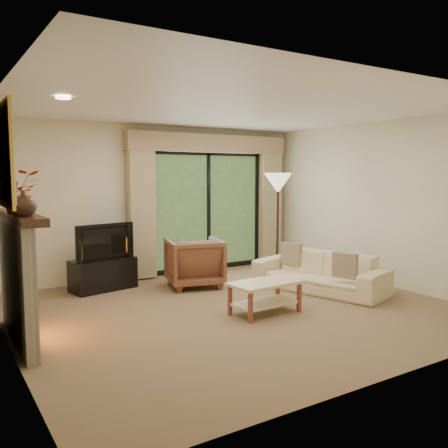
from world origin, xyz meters
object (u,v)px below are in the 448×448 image
sofa (319,272)px  coffee_table (265,297)px  media_console (103,274)px  armchair (194,262)px

sofa → coffee_table: (-1.41, -0.50, -0.09)m
media_console → armchair: size_ratio=1.14×
media_console → coffee_table: (1.36, -2.31, -0.04)m
coffee_table → armchair: bearing=88.4°
sofa → coffee_table: size_ratio=2.19×
armchair → coffee_table: armchair is taller
coffee_table → media_console: bearing=116.8°
media_console → coffee_table: bearing=-70.8°
sofa → coffee_table: bearing=-87.6°
media_console → armchair: armchair is taller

